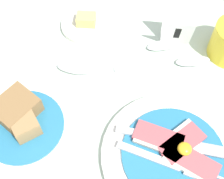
{
  "coord_description": "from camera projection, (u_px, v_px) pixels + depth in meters",
  "views": [
    {
      "loc": [
        0.06,
        -0.23,
        0.5
      ],
      "look_at": [
        -0.02,
        0.07,
        0.02
      ],
      "focal_mm": 50.0,
      "sensor_mm": 36.0,
      "label": 1
    }
  ],
  "objects": [
    {
      "name": "teaspoon_by_saucer",
      "position": [
        61.0,
        66.0,
        0.61
      ],
      "size": [
        0.19,
        0.03,
        0.01
      ],
      "rotation": [
        0.0,
        0.0,
        0.05
      ],
      "color": "silver",
      "rests_on": "ground_plane"
    },
    {
      "name": "breakfast_plate",
      "position": [
        173.0,
        155.0,
        0.51
      ],
      "size": [
        0.24,
        0.24,
        0.03
      ],
      "color": "silver",
      "rests_on": "ground_plane"
    },
    {
      "name": "ground_plane",
      "position": [
        115.0,
        131.0,
        0.54
      ],
      "size": [
        3.0,
        3.0,
        0.0
      ],
      "primitive_type": "plane",
      "color": "#B7CCB7"
    },
    {
      "name": "number_card",
      "position": [
        177.0,
        29.0,
        0.62
      ],
      "size": [
        0.07,
        0.05,
        0.07
      ],
      "rotation": [
        0.0,
        0.0,
        0.16
      ],
      "color": "white",
      "rests_on": "ground_plane"
    },
    {
      "name": "teaspoon_stray",
      "position": [
        151.0,
        48.0,
        0.64
      ],
      "size": [
        0.18,
        0.11,
        0.01
      ],
      "rotation": [
        0.0,
        0.0,
        0.48
      ],
      "color": "silver",
      "rests_on": "ground_plane"
    },
    {
      "name": "bread_plate",
      "position": [
        23.0,
        124.0,
        0.54
      ],
      "size": [
        0.2,
        0.2,
        0.05
      ],
      "color": "silver",
      "rests_on": "ground_plane"
    },
    {
      "name": "butter_dish",
      "position": [
        87.0,
        24.0,
        0.67
      ],
      "size": [
        0.11,
        0.11,
        0.03
      ],
      "color": "silver",
      "rests_on": "ground_plane"
    },
    {
      "name": "teaspoon_near_cup",
      "position": [
        179.0,
        62.0,
        0.62
      ],
      "size": [
        0.19,
        0.09,
        0.01
      ],
      "rotation": [
        0.0,
        0.0,
        0.38
      ],
      "color": "silver",
      "rests_on": "ground_plane"
    }
  ]
}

